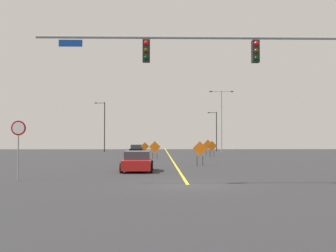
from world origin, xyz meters
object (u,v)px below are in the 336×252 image
at_px(car_red_near, 137,162).
at_px(car_black_passing, 137,150).
at_px(traffic_signal_assembly, 252,65).
at_px(stop_sign, 18,138).
at_px(construction_sign_median_far, 155,148).
at_px(construction_sign_right_lane, 212,147).
at_px(construction_sign_left_shoulder, 208,145).
at_px(construction_sign_left_lane, 145,147).
at_px(street_lamp_mid_left, 216,129).
at_px(street_lamp_near_left, 104,125).
at_px(construction_sign_right_shoulder, 200,150).
at_px(street_lamp_far_left, 222,116).

xyz_separation_m(car_red_near, car_black_passing, (-1.59, 29.59, 0.02)).
height_order(traffic_signal_assembly, car_red_near, traffic_signal_assembly).
xyz_separation_m(traffic_signal_assembly, stop_sign, (-11.60, 2.14, -3.46)).
bearing_deg(traffic_signal_assembly, stop_sign, 169.54).
bearing_deg(construction_sign_median_far, construction_sign_right_lane, 31.52).
distance_m(construction_sign_left_shoulder, car_black_passing, 9.95).
relative_size(construction_sign_right_lane, construction_sign_left_lane, 1.10).
bearing_deg(construction_sign_median_far, street_lamp_mid_left, 69.90).
xyz_separation_m(stop_sign, car_black_passing, (4.20, 35.73, -1.50)).
bearing_deg(traffic_signal_assembly, street_lamp_near_left, 105.08).
bearing_deg(construction_sign_right_shoulder, car_red_near, -129.53).
xyz_separation_m(street_lamp_far_left, car_red_near, (-11.45, -38.73, -5.16)).
relative_size(construction_sign_right_shoulder, construction_sign_right_lane, 1.01).
bearing_deg(car_red_near, construction_sign_left_shoulder, 73.52).
xyz_separation_m(street_lamp_far_left, construction_sign_right_lane, (-3.74, -17.19, -4.56)).
bearing_deg(street_lamp_far_left, construction_sign_left_shoulder, -106.45).
xyz_separation_m(street_lamp_mid_left, construction_sign_median_far, (-10.58, -28.90, -2.70)).
bearing_deg(stop_sign, street_lamp_mid_left, 71.72).
relative_size(construction_sign_left_shoulder, car_red_near, 0.49).
bearing_deg(street_lamp_far_left, construction_sign_left_lane, -131.86).
xyz_separation_m(traffic_signal_assembly, construction_sign_right_lane, (1.89, 29.83, -4.38)).
height_order(street_lamp_mid_left, car_black_passing, street_lamp_mid_left).
bearing_deg(construction_sign_left_shoulder, construction_sign_right_shoulder, -98.50).
distance_m(street_lamp_near_left, street_lamp_mid_left, 19.80).
xyz_separation_m(construction_sign_right_shoulder, construction_sign_median_far, (-3.74, 11.71, -0.04)).
bearing_deg(construction_sign_left_lane, car_black_passing, 106.59).
distance_m(traffic_signal_assembly, street_lamp_mid_left, 54.92).
relative_size(street_lamp_mid_left, car_red_near, 1.65).
bearing_deg(traffic_signal_assembly, construction_sign_left_lane, 100.39).
distance_m(stop_sign, construction_sign_right_lane, 30.81).
relative_size(traffic_signal_assembly, street_lamp_far_left, 1.56).
relative_size(construction_sign_left_lane, car_red_near, 0.41).
relative_size(street_lamp_near_left, street_lamp_mid_left, 1.19).
bearing_deg(stop_sign, traffic_signal_assembly, -10.46).
xyz_separation_m(construction_sign_right_shoulder, construction_sign_left_lane, (-5.09, 19.83, -0.14)).
distance_m(street_lamp_near_left, construction_sign_right_shoulder, 39.09).
bearing_deg(car_red_near, street_lamp_mid_left, 76.00).
height_order(stop_sign, construction_sign_median_far, stop_sign).
height_order(street_lamp_near_left, construction_sign_left_lane, street_lamp_near_left).
bearing_deg(stop_sign, construction_sign_left_shoulder, 67.32).
height_order(traffic_signal_assembly, car_black_passing, traffic_signal_assembly).
bearing_deg(construction_sign_right_shoulder, street_lamp_near_left, 108.86).
distance_m(traffic_signal_assembly, car_red_near, 11.28).
height_order(stop_sign, street_lamp_far_left, street_lamp_far_left).
bearing_deg(construction_sign_right_lane, construction_sign_left_lane, 153.76).
distance_m(construction_sign_right_lane, construction_sign_median_far, 7.90).
bearing_deg(traffic_signal_assembly, construction_sign_right_shoulder, 94.55).
xyz_separation_m(traffic_signal_assembly, street_lamp_mid_left, (5.73, 54.60, -1.70)).
bearing_deg(traffic_signal_assembly, car_black_passing, 101.07).
distance_m(street_lamp_far_left, construction_sign_median_far, 24.19).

